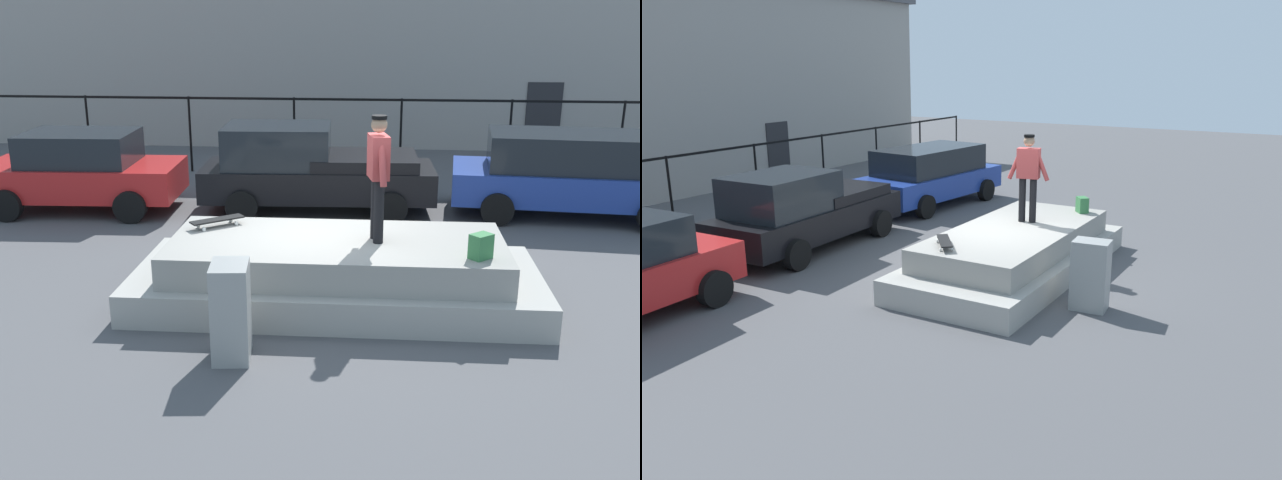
% 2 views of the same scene
% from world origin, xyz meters
% --- Properties ---
extents(ground_plane, '(60.00, 60.00, 0.00)m').
position_xyz_m(ground_plane, '(0.00, 0.00, 0.00)').
color(ground_plane, '#4C4C4F').
extents(concrete_ledge, '(5.78, 2.57, 0.91)m').
position_xyz_m(concrete_ledge, '(0.23, -0.33, 0.41)').
color(concrete_ledge, '#9E9B93').
rests_on(concrete_ledge, ground_plane).
extents(skateboarder, '(0.32, 0.86, 1.76)m').
position_xyz_m(skateboarder, '(0.79, -0.31, 1.93)').
color(skateboarder, black).
rests_on(skateboarder, concrete_ledge).
extents(skateboard, '(0.77, 0.67, 0.12)m').
position_xyz_m(skateboard, '(-1.59, 0.18, 1.01)').
color(skateboard, black).
rests_on(skateboard, concrete_ledge).
extents(backpack, '(0.34, 0.33, 0.33)m').
position_xyz_m(backpack, '(2.16, -0.98, 1.08)').
color(backpack, '#33723F').
rests_on(backpack, concrete_ledge).
extents(car_black_pickup_mid, '(4.78, 2.18, 1.78)m').
position_xyz_m(car_black_pickup_mid, '(-0.60, 4.47, 0.89)').
color(car_black_pickup_mid, black).
rests_on(car_black_pickup_mid, ground_plane).
extents(car_blue_hatchback_far, '(4.82, 2.57, 1.68)m').
position_xyz_m(car_blue_hatchback_far, '(4.64, 4.55, 0.90)').
color(car_blue_hatchback_far, navy).
rests_on(car_blue_hatchback_far, ground_plane).
extents(utility_box, '(0.50, 0.64, 1.20)m').
position_xyz_m(utility_box, '(-0.91, -2.27, 0.60)').
color(utility_box, gray).
rests_on(utility_box, ground_plane).
extents(fence_row, '(24.06, 0.06, 1.91)m').
position_xyz_m(fence_row, '(0.00, 8.04, 1.37)').
color(fence_row, black).
rests_on(fence_row, ground_plane).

